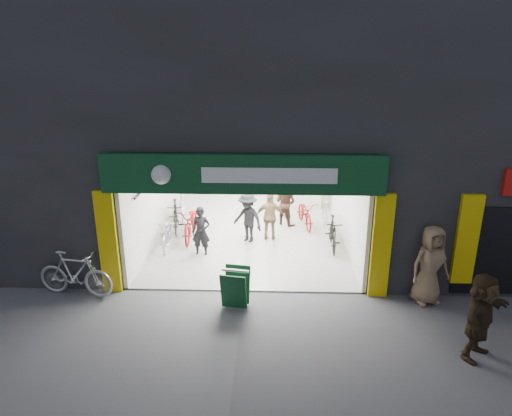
# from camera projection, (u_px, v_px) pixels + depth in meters

# --- Properties ---
(ground) EXTENTS (60.00, 60.00, 0.00)m
(ground) POSITION_uv_depth(u_px,v_px,m) (244.00, 292.00, 11.30)
(ground) COLOR #56565B
(ground) RESTS_ON ground
(building) EXTENTS (17.00, 10.27, 8.00)m
(building) POSITION_uv_depth(u_px,v_px,m) (281.00, 95.00, 14.58)
(building) COLOR #232326
(building) RESTS_ON ground
(bike_left_front) EXTENTS (0.80, 1.82, 0.93)m
(bike_left_front) POSITION_uv_depth(u_px,v_px,m) (167.00, 232.00, 13.81)
(bike_left_front) COLOR #ADADB1
(bike_left_front) RESTS_ON ground
(bike_left_midfront) EXTENTS (0.78, 1.73, 1.00)m
(bike_left_midfront) POSITION_uv_depth(u_px,v_px,m) (175.00, 216.00, 15.01)
(bike_left_midfront) COLOR black
(bike_left_midfront) RESTS_ON ground
(bike_left_midback) EXTENTS (0.73, 2.03, 1.06)m
(bike_left_midback) POSITION_uv_depth(u_px,v_px,m) (191.00, 222.00, 14.39)
(bike_left_midback) COLOR maroon
(bike_left_midback) RESTS_ON ground
(bike_left_back) EXTENTS (0.96, 2.06, 1.20)m
(bike_left_back) POSITION_uv_depth(u_px,v_px,m) (182.00, 203.00, 16.06)
(bike_left_back) COLOR silver
(bike_left_back) RESTS_ON ground
(bike_right_front) EXTENTS (0.51, 1.64, 0.98)m
(bike_right_front) POSITION_uv_depth(u_px,v_px,m) (333.00, 234.00, 13.60)
(bike_right_front) COLOR black
(bike_right_front) RESTS_ON ground
(bike_right_mid) EXTENTS (0.90, 1.84, 0.93)m
(bike_right_mid) POSITION_uv_depth(u_px,v_px,m) (305.00, 213.00, 15.42)
(bike_right_mid) COLOR maroon
(bike_right_mid) RESTS_ON ground
(bike_right_back) EXTENTS (0.57, 1.58, 0.93)m
(bike_right_back) POSITION_uv_depth(u_px,v_px,m) (327.00, 217.00, 15.01)
(bike_right_back) COLOR #ADACB1
(bike_right_back) RESTS_ON ground
(parked_bike) EXTENTS (1.99, 0.85, 1.16)m
(parked_bike) POSITION_uv_depth(u_px,v_px,m) (75.00, 274.00, 10.96)
(parked_bike) COLOR silver
(parked_bike) RESTS_ON ground
(customer_a) EXTENTS (0.57, 0.40, 1.48)m
(customer_a) POSITION_uv_depth(u_px,v_px,m) (201.00, 232.00, 13.08)
(customer_a) COLOR black
(customer_a) RESTS_ON ground
(customer_b) EXTENTS (0.99, 0.94, 1.60)m
(customer_b) POSITION_uv_depth(u_px,v_px,m) (285.00, 203.00, 15.42)
(customer_b) COLOR #312016
(customer_b) RESTS_ON ground
(customer_c) EXTENTS (1.18, 1.08, 1.59)m
(customer_c) POSITION_uv_depth(u_px,v_px,m) (248.00, 218.00, 13.98)
(customer_c) COLOR black
(customer_c) RESTS_ON ground
(customer_d) EXTENTS (0.95, 0.45, 1.59)m
(customer_d) POSITION_uv_depth(u_px,v_px,m) (270.00, 217.00, 14.11)
(customer_d) COLOR #87734E
(customer_d) RESTS_ON ground
(pedestrian_near) EXTENTS (1.07, 0.84, 1.92)m
(pedestrian_near) POSITION_uv_depth(u_px,v_px,m) (430.00, 265.00, 10.55)
(pedestrian_near) COLOR #86694E
(pedestrian_near) RESTS_ON ground
(pedestrian_far) EXTENTS (1.50, 1.55, 1.76)m
(pedestrian_far) POSITION_uv_depth(u_px,v_px,m) (480.00, 316.00, 8.64)
(pedestrian_far) COLOR #332617
(pedestrian_far) RESTS_ON ground
(sandwich_board) EXTENTS (0.68, 0.70, 0.92)m
(sandwich_board) POSITION_uv_depth(u_px,v_px,m) (235.00, 287.00, 10.49)
(sandwich_board) COLOR #0F3D1E
(sandwich_board) RESTS_ON ground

